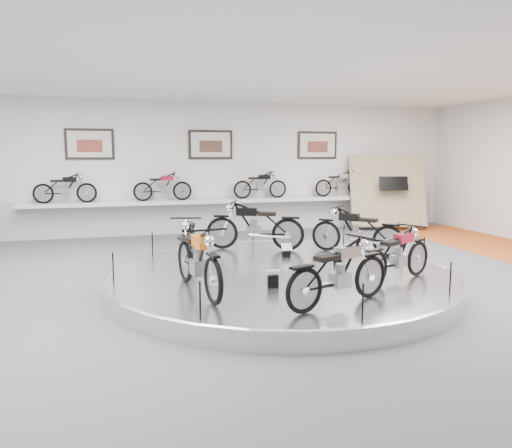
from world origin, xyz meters
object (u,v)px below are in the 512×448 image
object	(u,v)px
display_platform	(280,278)
bike_c	(188,239)
shelf	(213,201)
bike_d	(198,259)
bike_a	(356,231)
bike_f	(398,254)
bike_b	(255,225)
bike_e	(339,272)

from	to	relation	value
display_platform	bike_c	bearing A→B (deg)	147.41
display_platform	shelf	bearing A→B (deg)	90.00
shelf	bike_d	bearing A→B (deg)	-102.81
bike_a	bike_f	distance (m)	2.37
bike_a	bike_f	xyz separation A→B (m)	(-0.44, -2.33, -0.04)
bike_f	bike_b	bearing A→B (deg)	88.22
display_platform	shelf	xyz separation A→B (m)	(0.00, 6.40, 0.85)
bike_a	bike_e	xyz separation A→B (m)	(-1.94, -3.25, -0.03)
bike_e	bike_c	bearing A→B (deg)	97.17
display_platform	bike_f	size ratio (longest dim) A/B	4.03
display_platform	bike_a	xyz separation A→B (m)	(2.04, 1.02, 0.66)
bike_f	bike_c	bearing A→B (deg)	117.87
shelf	bike_f	xyz separation A→B (m)	(1.61, -7.71, -0.23)
bike_d	bike_e	xyz separation A→B (m)	(1.80, -1.20, -0.05)
bike_b	bike_c	distance (m)	1.95
display_platform	bike_e	distance (m)	2.32
bike_d	bike_e	distance (m)	2.16
bike_b	bike_d	size ratio (longest dim) A/B	1.04
bike_b	bike_e	world-z (taller)	bike_b
bike_a	bike_b	world-z (taller)	bike_b
bike_e	bike_f	world-z (taller)	bike_e
bike_e	display_platform	bearing A→B (deg)	72.79
bike_d	bike_f	xyz separation A→B (m)	(3.30, -0.28, -0.06)
shelf	bike_e	xyz separation A→B (m)	(0.11, -8.63, -0.22)
bike_b	bike_e	distance (m)	4.29
bike_c	bike_e	distance (m)	3.61
bike_f	bike_e	bearing A→B (deg)	-174.56
shelf	bike_a	distance (m)	5.76
shelf	bike_c	xyz separation A→B (m)	(-1.54, -5.41, -0.21)
display_platform	bike_a	distance (m)	2.38
bike_f	display_platform	bearing A→B (deg)	114.77
display_platform	bike_a	bearing A→B (deg)	26.45
bike_e	bike_b	bearing A→B (deg)	70.27
bike_c	bike_d	world-z (taller)	bike_d
display_platform	bike_e	xyz separation A→B (m)	(0.11, -2.23, 0.63)
bike_d	display_platform	bearing A→B (deg)	113.43
shelf	bike_c	bearing A→B (deg)	-105.89
bike_b	bike_c	bearing A→B (deg)	57.30
display_platform	bike_d	size ratio (longest dim) A/B	3.56
bike_a	bike_d	world-z (taller)	bike_d
shelf	bike_f	bearing A→B (deg)	-78.22
bike_c	bike_f	xyz separation A→B (m)	(3.15, -2.30, -0.02)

